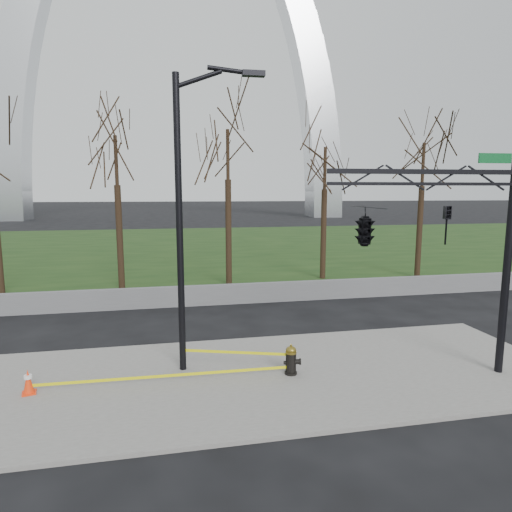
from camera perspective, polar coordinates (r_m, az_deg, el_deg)
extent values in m
plane|color=black|center=(12.02, -2.04, -16.08)|extent=(500.00, 500.00, 0.00)
cube|color=slate|center=(12.00, -2.04, -15.86)|extent=(18.00, 6.00, 0.10)
cube|color=#163212|center=(41.14, -8.92, 1.36)|extent=(120.00, 40.00, 0.06)
cube|color=#59595B|center=(19.42, -5.94, -5.15)|extent=(60.00, 0.30, 0.90)
cylinder|color=black|center=(12.14, 4.64, -15.18)|extent=(0.34, 0.34, 0.06)
cylinder|color=black|center=(12.03, 4.65, -14.01)|extent=(0.26, 0.26, 0.60)
cylinder|color=black|center=(12.04, 5.68, -13.77)|extent=(0.23, 0.19, 0.16)
cylinder|color=black|center=(12.02, 3.92, -13.94)|extent=(0.12, 0.12, 0.10)
cylinder|color=olive|center=(11.92, 4.67, -12.59)|extent=(0.30, 0.30, 0.06)
ellipsoid|color=olive|center=(11.90, 4.67, -12.33)|extent=(0.28, 0.28, 0.21)
cylinder|color=olive|center=(11.85, 4.68, -11.78)|extent=(0.06, 0.06, 0.08)
cube|color=#FF360D|center=(12.38, -27.87, -15.74)|extent=(0.38, 0.38, 0.04)
cone|color=#FF360D|center=(12.27, -27.97, -14.42)|extent=(0.25, 0.25, 0.58)
cylinder|color=white|center=(12.23, -28.01, -13.96)|extent=(0.18, 0.18, 0.09)
cylinder|color=black|center=(11.64, -10.10, 3.43)|extent=(0.18, 0.18, 8.00)
cylinder|color=black|center=(11.96, -7.77, 22.21)|extent=(1.27, 0.17, 0.56)
cylinder|color=black|center=(12.08, -3.40, 23.35)|extent=(1.21, 0.17, 0.22)
cube|color=black|center=(12.14, -0.33, 23.04)|extent=(0.61, 0.24, 0.14)
cylinder|color=black|center=(13.24, 30.33, -1.36)|extent=(0.20, 0.20, 6.00)
cube|color=black|center=(11.72, 21.42, 10.37)|extent=(5.00, 0.44, 0.12)
cube|color=black|center=(11.71, 21.34, 8.91)|extent=(4.99, 0.40, 0.08)
cube|color=#0C5926|center=(12.76, 29.13, 11.26)|extent=(0.90, 0.10, 0.25)
imported|color=black|center=(12.09, 23.99, 3.73)|extent=(0.18, 0.21, 1.00)
imported|color=black|center=(11.09, 14.25, 3.85)|extent=(0.69, 2.51, 1.00)
cube|color=yellow|center=(12.07, -2.66, -12.65)|extent=(2.86, 0.92, 0.08)
cube|color=yellow|center=(11.74, -11.79, -15.30)|extent=(6.62, 0.17, 0.08)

